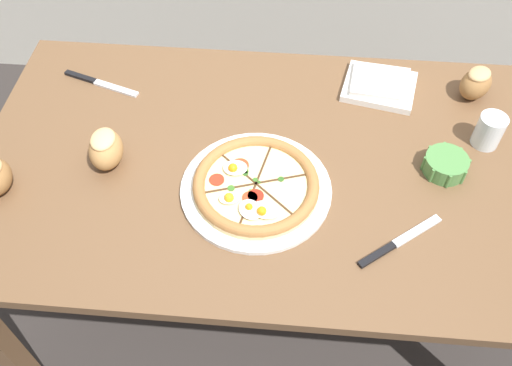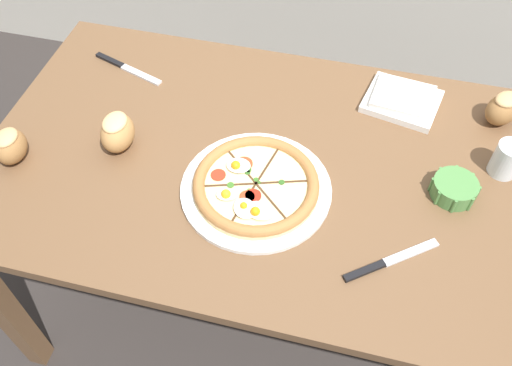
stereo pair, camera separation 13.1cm
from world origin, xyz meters
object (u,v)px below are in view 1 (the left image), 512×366
(knife_spare, at_px, (100,83))
(knife_main, at_px, (399,242))
(napkin_folded, at_px, (380,85))
(bread_piece_near, at_px, (106,149))
(ramekin_bowl, at_px, (446,164))
(bread_piece_mid, at_px, (476,83))
(dining_table, at_px, (281,184))
(pizza, at_px, (256,186))
(water_glass, at_px, (488,132))

(knife_spare, bearing_deg, knife_main, -11.15)
(napkin_folded, height_order, bread_piece_near, bread_piece_near)
(ramekin_bowl, relative_size, bread_piece_mid, 0.91)
(knife_main, bearing_deg, napkin_folded, 54.32)
(dining_table, xyz_separation_m, bread_piece_near, (-0.44, -0.04, 0.14))
(pizza, bearing_deg, napkin_folded, 51.18)
(bread_piece_near, height_order, water_glass, bread_piece_near)
(knife_main, distance_m, water_glass, 0.42)
(pizza, relative_size, napkin_folded, 1.62)
(pizza, xyz_separation_m, bread_piece_mid, (0.58, 0.40, 0.03))
(napkin_folded, bearing_deg, knife_spare, -176.71)
(knife_main, bearing_deg, pizza, 122.85)
(bread_piece_near, relative_size, knife_spare, 0.48)
(ramekin_bowl, height_order, bread_piece_near, bread_piece_near)
(water_glass, bearing_deg, knife_main, -126.58)
(knife_main, bearing_deg, dining_table, 104.04)
(napkin_folded, height_order, bread_piece_mid, bread_piece_mid)
(napkin_folded, xyz_separation_m, knife_spare, (-0.81, -0.05, -0.01))
(knife_spare, bearing_deg, napkin_folded, 22.08)
(knife_main, bearing_deg, ramekin_bowl, 22.92)
(dining_table, relative_size, bread_piece_near, 13.89)
(dining_table, distance_m, napkin_folded, 0.41)
(ramekin_bowl, distance_m, bread_piece_mid, 0.31)
(dining_table, xyz_separation_m, knife_main, (0.28, -0.22, 0.10))
(ramekin_bowl, relative_size, napkin_folded, 0.51)
(knife_main, relative_size, knife_spare, 0.85)
(bread_piece_near, relative_size, water_glass, 1.26)
(dining_table, distance_m, water_glass, 0.56)
(ramekin_bowl, height_order, napkin_folded, ramekin_bowl)
(napkin_folded, bearing_deg, ramekin_bowl, -63.71)
(dining_table, height_order, knife_main, knife_main)
(knife_spare, height_order, water_glass, water_glass)
(napkin_folded, bearing_deg, knife_main, -88.14)
(dining_table, distance_m, knife_spare, 0.61)
(napkin_folded, relative_size, bread_piece_near, 2.00)
(water_glass, bearing_deg, ramekin_bowl, -138.14)
(napkin_folded, distance_m, knife_main, 0.52)
(napkin_folded, bearing_deg, water_glass, -35.39)
(bread_piece_near, bearing_deg, napkin_folded, 25.76)
(pizza, xyz_separation_m, bread_piece_near, (-0.38, 0.06, 0.03))
(pizza, xyz_separation_m, water_glass, (0.59, 0.21, 0.02))
(ramekin_bowl, bearing_deg, dining_table, -179.21)
(bread_piece_mid, bearing_deg, napkin_folded, 178.98)
(ramekin_bowl, xyz_separation_m, bread_piece_near, (-0.85, -0.04, 0.03))
(bread_piece_mid, xyz_separation_m, knife_spare, (-1.07, -0.04, -0.04))
(pizza, bearing_deg, dining_table, 59.05)
(dining_table, distance_m, bread_piece_mid, 0.62)
(bread_piece_mid, distance_m, knife_spare, 1.07)
(napkin_folded, relative_size, water_glass, 2.51)
(pizza, height_order, water_glass, water_glass)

